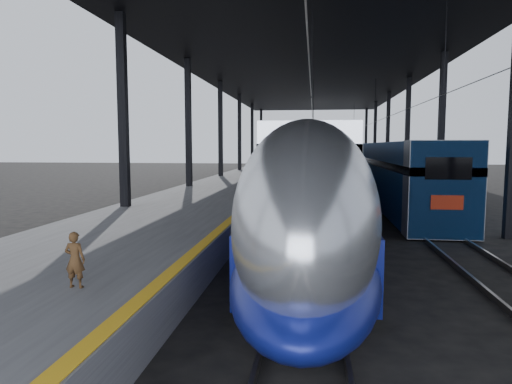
# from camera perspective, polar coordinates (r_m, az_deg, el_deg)

# --- Properties ---
(ground) EXTENTS (160.00, 160.00, 0.00)m
(ground) POSITION_cam_1_polar(r_m,az_deg,el_deg) (14.02, -1.79, -8.90)
(ground) COLOR black
(ground) RESTS_ON ground
(platform) EXTENTS (6.00, 80.00, 1.00)m
(platform) POSITION_cam_1_polar(r_m,az_deg,el_deg) (34.00, -2.32, 0.61)
(platform) COLOR #4C4C4F
(platform) RESTS_ON ground
(yellow_strip) EXTENTS (0.30, 80.00, 0.01)m
(yellow_strip) POSITION_cam_1_polar(r_m,az_deg,el_deg) (33.61, 2.39, 1.42)
(yellow_strip) COLOR gold
(yellow_strip) RESTS_ON platform
(rails) EXTENTS (6.52, 80.00, 0.16)m
(rails) POSITION_cam_1_polar(r_m,az_deg,el_deg) (33.65, 11.24, -0.27)
(rails) COLOR slate
(rails) RESTS_ON ground
(canopy) EXTENTS (18.00, 75.00, 9.47)m
(canopy) POSITION_cam_1_polar(r_m,az_deg,el_deg) (33.86, 7.00, 15.18)
(canopy) COLOR black
(canopy) RESTS_ON ground
(tgv_train) EXTENTS (2.96, 65.20, 4.24)m
(tgv_train) POSITION_cam_1_polar(r_m,az_deg,el_deg) (37.08, 7.05, 3.30)
(tgv_train) COLOR silver
(tgv_train) RESTS_ON ground
(second_train) EXTENTS (2.74, 56.05, 3.77)m
(second_train) POSITION_cam_1_polar(r_m,az_deg,el_deg) (44.94, 13.49, 3.51)
(second_train) COLOR navy
(second_train) RESTS_ON ground
(child) EXTENTS (0.38, 0.25, 1.03)m
(child) POSITION_cam_1_polar(r_m,az_deg,el_deg) (8.89, -21.70, -7.87)
(child) COLOR #482F18
(child) RESTS_ON platform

